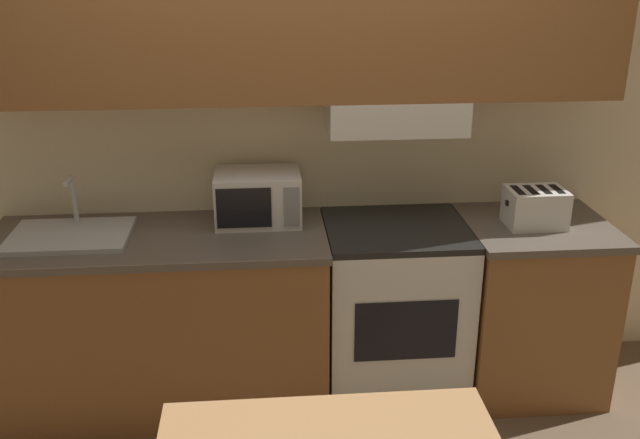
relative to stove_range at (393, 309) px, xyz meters
name	(u,v)px	position (x,y,z in m)	size (l,w,h in m)	color
ground_plane	(302,356)	(-0.44, 0.31, -0.44)	(16.00, 16.00, 0.00)	brown
wall_back	(303,78)	(-0.43, 0.24, 1.12)	(5.35, 0.38, 2.55)	beige
lower_counter_main	(164,320)	(-1.14, -0.01, 0.00)	(1.58, 0.66, 0.89)	brown
lower_counter_right_stub	(529,304)	(0.69, -0.01, 0.00)	(0.70, 0.66, 0.89)	brown
stove_range	(393,309)	(0.00, 0.00, 0.00)	(0.68, 0.62, 0.89)	silver
microwave	(258,197)	(-0.66, 0.13, 0.57)	(0.41, 0.31, 0.25)	silver
toaster	(535,207)	(0.66, -0.04, 0.54)	(0.28, 0.21, 0.18)	silver
sink_basin	(70,235)	(-1.53, -0.01, 0.46)	(0.54, 0.40, 0.26)	#B7BABF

